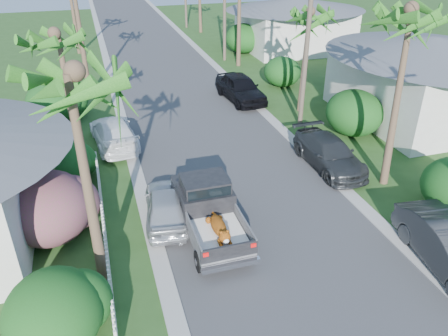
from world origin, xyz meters
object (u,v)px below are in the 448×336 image
object	(u,v)px
parked_car_lf	(114,133)
utility_pole_b	(307,46)
parked_car_rf	(240,88)
parked_car_ln	(166,205)
palm_r_b	(309,12)
house_right_near	(425,82)
palm_r_a	(415,10)
utility_pole_c	(225,5)
parked_car_rm	(329,154)
palm_l_a	(68,74)
house_right_far	(294,26)
palm_l_b	(58,34)
pickup_truck	(207,206)

from	to	relation	value
parked_car_lf	utility_pole_b	distance (m)	11.29
parked_car_rf	parked_car_ln	size ratio (longest dim) A/B	1.26
palm_r_b	house_right_near	bearing A→B (deg)	-25.11
parked_car_lf	parked_car_rf	bearing A→B (deg)	-158.03
parked_car_lf	palm_r_b	distance (m)	12.83
palm_r_a	utility_pole_c	size ratio (longest dim) A/B	0.97
parked_car_rm	utility_pole_b	xyz separation A→B (m)	(0.96, 5.07, 3.90)
parked_car_rf	palm_l_a	xyz separation A→B (m)	(-9.80, -14.94, 6.08)
palm_l_a	house_right_far	xyz separation A→B (m)	(19.20, 27.00, -4.81)
parked_car_rm	house_right_far	size ratio (longest dim) A/B	0.54
utility_pole_b	parked_car_lf	bearing A→B (deg)	178.09
palm_l_a	palm_r_a	size ratio (longest dim) A/B	0.94
parked_car_rf	utility_pole_b	distance (m)	6.51
palm_l_b	palm_r_b	bearing A→B (deg)	12.62
parked_car_rf	parked_car_lf	world-z (taller)	parked_car_rf
house_right_near	utility_pole_b	distance (m)	7.84
palm_r_a	pickup_truck	bearing A→B (deg)	-172.49
palm_r_b	utility_pole_b	xyz separation A→B (m)	(-1.00, -2.00, -1.35)
palm_l_b	utility_pole_b	xyz separation A→B (m)	(12.40, 1.00, -1.55)
parked_car_ln	utility_pole_c	distance (m)	24.28
parked_car_lf	palm_l_b	size ratio (longest dim) A/B	0.67
parked_car_ln	palm_l_b	world-z (taller)	palm_l_b
house_right_far	utility_pole_b	xyz separation A→B (m)	(-7.40, -17.00, 2.48)
parked_car_ln	palm_r_b	distance (m)	14.66
parked_car_rm	palm_l_b	xyz separation A→B (m)	(-11.44, 4.07, 5.45)
parked_car_lf	palm_r_a	size ratio (longest dim) A/B	0.57
pickup_truck	parked_car_lf	world-z (taller)	pickup_truck
palm_r_a	palm_l_b	bearing A→B (deg)	155.39
parked_car_rm	palm_l_a	distance (m)	13.44
parked_car_rf	palm_r_b	world-z (taller)	palm_r_b
palm_l_b	parked_car_ln	bearing A→B (deg)	-62.40
parked_car_rf	house_right_near	bearing A→B (deg)	-37.50
house_right_near	palm_l_b	bearing A→B (deg)	180.00
parked_car_lf	palm_l_b	xyz separation A→B (m)	(-1.80, -1.35, 5.43)
parked_car_rf	utility_pole_c	world-z (taller)	utility_pole_c
palm_r_b	palm_l_a	bearing A→B (deg)	-136.85
pickup_truck	house_right_near	distance (m)	16.83
palm_r_a	house_right_near	bearing A→B (deg)	41.85
palm_l_b	parked_car_rm	bearing A→B (deg)	-19.57
parked_car_rf	palm_r_a	bearing A→B (deg)	-82.47
pickup_truck	utility_pole_b	world-z (taller)	utility_pole_b
house_right_near	utility_pole_b	xyz separation A→B (m)	(-7.40, 1.00, 2.38)
parked_car_rf	utility_pole_c	bearing A→B (deg)	73.54
palm_r_b	house_right_far	distance (m)	16.75
palm_l_a	pickup_truck	bearing A→B (deg)	25.16
palm_l_b	utility_pole_b	world-z (taller)	utility_pole_b
parked_car_rm	utility_pole_c	xyz separation A→B (m)	(0.96, 20.07, 3.90)
parked_car_ln	house_right_near	distance (m)	17.76
utility_pole_b	pickup_truck	bearing A→B (deg)	-133.84
parked_car_rm	house_right_far	world-z (taller)	house_right_far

